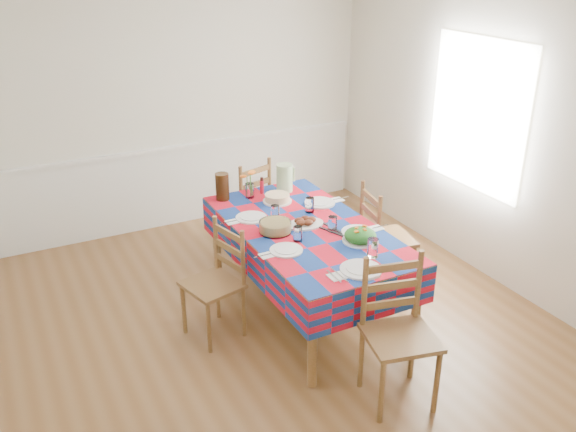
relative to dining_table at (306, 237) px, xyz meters
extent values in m
cube|color=brown|center=(-0.40, -0.23, -0.72)|extent=(4.50, 5.00, 0.04)
cube|color=silver|center=(-0.40, 2.29, 0.65)|extent=(4.50, 0.04, 2.70)
cube|color=silver|center=(-0.40, -2.75, 0.65)|extent=(4.50, 0.04, 2.70)
cube|color=silver|center=(1.87, -0.23, 0.65)|extent=(0.04, 5.00, 2.70)
cube|color=white|center=(-0.40, 2.24, 0.20)|extent=(4.41, 0.06, 0.04)
cube|color=white|center=(-0.40, 2.26, -0.25)|extent=(4.41, 0.03, 0.90)
plane|color=white|center=(1.83, 0.07, 0.80)|extent=(0.00, 1.40, 1.40)
cylinder|color=brown|center=(-0.46, -0.93, -0.33)|extent=(0.07, 0.07, 0.74)
cylinder|color=brown|center=(0.46, -0.93, -0.33)|extent=(0.07, 0.07, 0.74)
cylinder|color=brown|center=(-0.46, 0.93, -0.33)|extent=(0.07, 0.07, 0.74)
cylinder|color=brown|center=(0.46, 0.93, -0.33)|extent=(0.07, 0.07, 0.74)
cube|color=brown|center=(0.00, 0.00, 0.06)|extent=(1.04, 1.98, 0.04)
cube|color=red|center=(0.00, 0.00, 0.08)|extent=(1.08, 2.02, 0.01)
cube|color=red|center=(-0.54, 0.00, -0.08)|extent=(0.01, 2.02, 0.31)
cube|color=red|center=(0.54, 0.00, -0.08)|extent=(0.01, 2.02, 0.31)
cube|color=red|center=(0.00, -1.01, -0.08)|extent=(1.08, 0.01, 0.31)
cube|color=red|center=(0.00, 1.01, -0.08)|extent=(1.08, 0.01, 0.31)
cylinder|color=white|center=(-0.01, -0.82, 0.10)|extent=(0.31, 0.31, 0.02)
cylinder|color=white|center=(-0.01, -0.82, 0.11)|extent=(0.22, 0.22, 0.01)
cylinder|color=white|center=(0.19, -0.69, 0.16)|extent=(0.09, 0.09, 0.15)
cube|color=white|center=(-0.21, -0.82, 0.09)|extent=(0.11, 0.11, 0.01)
cube|color=silver|center=(-0.23, -0.82, 0.10)|extent=(0.01, 0.19, 0.00)
cube|color=silver|center=(-0.19, -0.82, 0.10)|extent=(0.01, 0.23, 0.00)
cylinder|color=white|center=(-0.35, -0.31, 0.09)|extent=(0.26, 0.26, 0.01)
cylinder|color=white|center=(-0.35, -0.31, 0.10)|extent=(0.18, 0.18, 0.01)
cylinder|color=white|center=(-0.18, -0.19, 0.15)|extent=(0.07, 0.07, 0.12)
cube|color=white|center=(-0.52, -0.31, 0.09)|extent=(0.10, 0.10, 0.01)
cube|color=silver|center=(-0.54, -0.31, 0.10)|extent=(0.16, 0.01, 0.00)
cube|color=silver|center=(-0.50, -0.31, 0.10)|extent=(0.19, 0.01, 0.00)
cylinder|color=white|center=(-0.33, 0.37, 0.09)|extent=(0.27, 0.27, 0.01)
cylinder|color=white|center=(-0.33, 0.37, 0.10)|extent=(0.19, 0.19, 0.01)
cylinder|color=white|center=(-0.17, 0.25, 0.15)|extent=(0.08, 0.08, 0.13)
cube|color=white|center=(-0.51, 0.37, 0.09)|extent=(0.10, 0.10, 0.01)
cube|color=silver|center=(-0.53, 0.37, 0.10)|extent=(0.17, 0.01, 0.00)
cube|color=silver|center=(-0.49, 0.37, 0.10)|extent=(0.20, 0.01, 0.00)
cylinder|color=white|center=(0.32, -0.29, 0.09)|extent=(0.27, 0.27, 0.01)
cylinder|color=white|center=(0.32, -0.29, 0.10)|extent=(0.19, 0.19, 0.01)
cylinder|color=white|center=(0.15, -0.17, 0.15)|extent=(0.08, 0.08, 0.13)
cube|color=white|center=(0.50, -0.29, 0.09)|extent=(0.10, 0.10, 0.01)
cube|color=silver|center=(0.48, -0.29, 0.10)|extent=(0.17, 0.01, 0.00)
cube|color=silver|center=(0.52, -0.29, 0.10)|extent=(0.20, 0.01, 0.00)
cylinder|color=white|center=(0.35, 0.38, 0.09)|extent=(0.28, 0.28, 0.01)
cylinder|color=white|center=(0.35, 0.38, 0.11)|extent=(0.20, 0.20, 0.01)
cylinder|color=white|center=(0.18, 0.26, 0.15)|extent=(0.08, 0.08, 0.13)
cube|color=white|center=(0.54, 0.38, 0.09)|extent=(0.10, 0.10, 0.01)
cube|color=silver|center=(0.52, 0.38, 0.10)|extent=(0.18, 0.01, 0.00)
cube|color=silver|center=(0.56, 0.38, 0.10)|extent=(0.21, 0.01, 0.00)
ellipsoid|color=white|center=(0.01, 0.04, 0.10)|extent=(0.32, 0.23, 0.02)
ellipsoid|color=#321608|center=(0.07, 0.04, 0.13)|extent=(0.09, 0.07, 0.05)
ellipsoid|color=#321608|center=(0.03, 0.08, 0.13)|extent=(0.09, 0.07, 0.05)
ellipsoid|color=#321608|center=(-0.03, 0.07, 0.13)|extent=(0.09, 0.07, 0.05)
ellipsoid|color=#321608|center=(-0.04, 0.02, 0.13)|extent=(0.09, 0.07, 0.05)
ellipsoid|color=#321608|center=(0.02, 0.00, 0.13)|extent=(0.09, 0.07, 0.05)
cylinder|color=white|center=(0.25, -0.43, 0.09)|extent=(0.28, 0.28, 0.01)
ellipsoid|color=#104112|center=(0.25, -0.43, 0.14)|extent=(0.26, 0.26, 0.11)
cube|color=orange|center=(0.19, -0.45, 0.20)|extent=(0.03, 0.02, 0.01)
cube|color=orange|center=(0.23, -0.40, 0.20)|extent=(0.04, 0.04, 0.01)
cube|color=orange|center=(0.27, -0.45, 0.20)|extent=(0.03, 0.04, 0.01)
cube|color=orange|center=(0.31, -0.40, 0.20)|extent=(0.04, 0.04, 0.01)
cylinder|color=white|center=(-0.27, 0.03, 0.14)|extent=(0.26, 0.26, 0.10)
cylinder|color=#EDD17D|center=(-0.27, 0.03, 0.14)|extent=(0.24, 0.24, 0.08)
cylinder|color=white|center=(0.03, 0.60, 0.09)|extent=(0.27, 0.27, 0.01)
cylinder|color=tan|center=(0.03, 0.60, 0.13)|extent=(0.22, 0.22, 0.06)
cube|color=black|center=(0.12, -0.14, 0.09)|extent=(0.14, 0.32, 0.01)
cube|color=black|center=(0.18, -0.12, 0.09)|extent=(0.07, 0.34, 0.01)
cylinder|color=white|center=(-0.15, 0.81, 0.16)|extent=(0.08, 0.08, 0.14)
cylinder|color=#377727|center=(-0.18, 0.81, 0.21)|extent=(0.01, 0.01, 0.20)
ellipsoid|color=orange|center=(-0.21, 0.81, 0.31)|extent=(0.06, 0.06, 0.02)
cylinder|color=#377727|center=(-0.14, 0.82, 0.21)|extent=(0.01, 0.01, 0.20)
ellipsoid|color=orange|center=(-0.11, 0.84, 0.32)|extent=(0.06, 0.06, 0.02)
cylinder|color=#377727|center=(-0.15, 0.79, 0.21)|extent=(0.01, 0.01, 0.20)
ellipsoid|color=orange|center=(-0.15, 0.76, 0.34)|extent=(0.06, 0.06, 0.02)
cylinder|color=red|center=(-0.01, 0.85, 0.17)|extent=(0.04, 0.04, 0.16)
cylinder|color=#A6C98E|center=(0.21, 0.81, 0.22)|extent=(0.15, 0.15, 0.26)
cylinder|color=black|center=(-0.39, 0.88, 0.21)|extent=(0.13, 0.13, 0.25)
cube|color=white|center=(0.01, -0.96, 0.10)|extent=(0.09, 0.03, 0.02)
cylinder|color=brown|center=(-0.24, -1.46, -0.45)|extent=(0.04, 0.04, 0.50)
cylinder|color=brown|center=(0.15, -1.55, -0.45)|extent=(0.04, 0.04, 0.50)
cylinder|color=brown|center=(-0.15, -1.09, -0.45)|extent=(0.04, 0.04, 0.50)
cylinder|color=brown|center=(0.24, -1.18, -0.45)|extent=(0.04, 0.04, 0.50)
cube|color=brown|center=(0.00, -1.32, -0.19)|extent=(0.55, 0.54, 0.03)
cylinder|color=brown|center=(-0.15, -1.08, 0.07)|extent=(0.04, 0.04, 0.55)
cylinder|color=brown|center=(0.24, -1.17, 0.07)|extent=(0.04, 0.04, 0.55)
cube|color=brown|center=(0.04, -1.13, -0.04)|extent=(0.39, 0.11, 0.06)
cube|color=brown|center=(0.04, -1.13, 0.11)|extent=(0.39, 0.11, 0.06)
cube|color=brown|center=(0.04, -1.13, 0.25)|extent=(0.39, 0.11, 0.06)
cylinder|color=brown|center=(0.13, 1.55, -0.46)|extent=(0.04, 0.04, 0.47)
cylinder|color=brown|center=(-0.23, 1.44, -0.46)|extent=(0.04, 0.04, 0.47)
cylinder|color=brown|center=(0.23, 1.21, -0.46)|extent=(0.04, 0.04, 0.47)
cylinder|color=brown|center=(-0.13, 1.09, -0.46)|extent=(0.04, 0.04, 0.47)
cube|color=brown|center=(0.00, 1.32, -0.21)|extent=(0.55, 0.53, 0.03)
cylinder|color=brown|center=(0.24, 1.20, 0.04)|extent=(0.04, 0.04, 0.53)
cylinder|color=brown|center=(-0.12, 1.08, 0.04)|extent=(0.04, 0.04, 0.53)
cube|color=brown|center=(0.06, 1.14, -0.07)|extent=(0.37, 0.13, 0.05)
cube|color=brown|center=(0.06, 1.14, 0.07)|extent=(0.37, 0.13, 0.05)
cube|color=brown|center=(0.06, 1.14, 0.21)|extent=(0.37, 0.13, 0.05)
cylinder|color=brown|center=(-1.06, 0.13, -0.48)|extent=(0.04, 0.04, 0.45)
cylinder|color=brown|center=(-0.97, -0.22, -0.48)|extent=(0.04, 0.04, 0.45)
cylinder|color=brown|center=(-0.73, 0.22, -0.48)|extent=(0.04, 0.04, 0.45)
cylinder|color=brown|center=(-0.64, -0.13, -0.48)|extent=(0.04, 0.04, 0.45)
cube|color=brown|center=(-0.85, 0.00, -0.24)|extent=(0.49, 0.50, 0.03)
cylinder|color=brown|center=(-0.72, 0.22, 0.00)|extent=(0.04, 0.04, 0.50)
cylinder|color=brown|center=(-0.64, -0.13, 0.00)|extent=(0.04, 0.04, 0.50)
cube|color=brown|center=(-0.68, 0.04, -0.10)|extent=(0.11, 0.35, 0.05)
cube|color=brown|center=(-0.68, 0.04, 0.03)|extent=(0.11, 0.35, 0.05)
cube|color=brown|center=(-0.68, 0.04, 0.16)|extent=(0.11, 0.35, 0.05)
cylinder|color=brown|center=(0.99, -0.22, -0.46)|extent=(0.04, 0.04, 0.47)
cylinder|color=brown|center=(1.07, 0.15, -0.46)|extent=(0.04, 0.04, 0.47)
cylinder|color=brown|center=(0.64, -0.15, -0.46)|extent=(0.04, 0.04, 0.47)
cylinder|color=brown|center=(0.71, 0.22, -0.46)|extent=(0.04, 0.04, 0.47)
cube|color=brown|center=(0.85, 0.00, -0.21)|extent=(0.50, 0.51, 0.03)
cylinder|color=brown|center=(0.63, -0.15, 0.04)|extent=(0.04, 0.04, 0.53)
cylinder|color=brown|center=(0.70, 0.22, 0.04)|extent=(0.04, 0.04, 0.53)
cube|color=brown|center=(0.67, 0.04, -0.07)|extent=(0.09, 0.38, 0.05)
cube|color=brown|center=(0.67, 0.04, 0.07)|extent=(0.09, 0.38, 0.05)
cube|color=brown|center=(0.67, 0.04, 0.21)|extent=(0.09, 0.38, 0.05)
camera|label=1|loc=(-2.25, -4.00, 2.25)|focal=38.00mm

